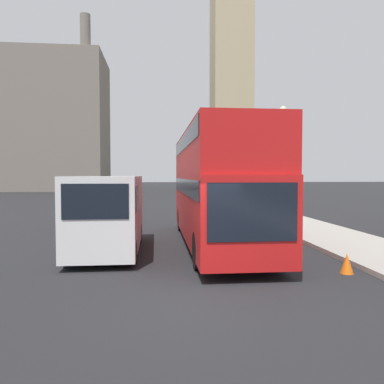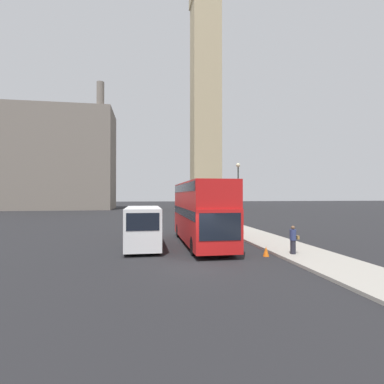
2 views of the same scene
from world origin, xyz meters
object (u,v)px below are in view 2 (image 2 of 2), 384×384
clock_tower (205,64)px  pedestrian (293,240)px  red_double_decker_bus (201,210)px  street_lamp (238,187)px  white_van (143,227)px

clock_tower → pedestrian: bearing=-96.6°
red_double_decker_bus → street_lamp: bearing=46.9°
clock_tower → pedestrian: size_ratio=43.74×
red_double_decker_bus → street_lamp: (4.20, 4.49, 1.70)m
clock_tower → red_double_decker_bus: size_ratio=6.33×
pedestrian → street_lamp: bearing=91.0°
clock_tower → pedestrian: 65.83m
pedestrian → street_lamp: size_ratio=0.26×
white_van → pedestrian: size_ratio=3.52×
clock_tower → street_lamp: size_ratio=11.34×
white_van → clock_tower: bearing=74.1°
white_van → red_double_decker_bus: bearing=17.3°
street_lamp → clock_tower: bearing=81.9°
clock_tower → white_van: clock_tower is taller
red_double_decker_bus → white_van: red_double_decker_bus is taller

